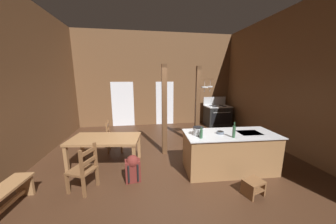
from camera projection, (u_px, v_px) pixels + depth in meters
name	position (u px, v px, depth m)	size (l,w,h in m)	color
ground_plane	(174.00, 168.00, 4.32)	(7.94, 8.95, 0.10)	#422819
wall_back	(157.00, 80.00, 7.90)	(7.94, 0.14, 4.25)	brown
wall_right	(309.00, 82.00, 4.46)	(0.14, 8.95, 4.25)	brown
glazed_door_back_left	(123.00, 104.00, 7.80)	(1.00, 0.01, 2.05)	white
glazed_panel_back_right	(165.00, 103.00, 8.10)	(0.84, 0.01, 2.05)	white
kitchen_island	(229.00, 152.00, 4.08)	(2.21, 1.07, 0.94)	#9E7044
stove_range	(217.00, 115.00, 7.99)	(1.17, 0.85, 1.32)	black
support_post_with_pot_rack	(198.00, 104.00, 5.53)	(0.56, 0.23, 2.60)	brown
support_post_center	(164.00, 111.00, 4.84)	(0.14, 0.14, 2.60)	brown
step_stool	(253.00, 186.00, 3.24)	(0.42, 0.37, 0.30)	brown
dining_table	(105.00, 141.00, 4.27)	(1.81, 1.12, 0.74)	#9E7044
ladderback_chair_near_window	(113.00, 137.00, 5.14)	(0.47, 0.47, 0.95)	brown
ladderback_chair_by_post	(84.00, 169.00, 3.32)	(0.58, 0.58, 0.95)	brown
backpack	(133.00, 167.00, 3.66)	(0.34, 0.33, 0.60)	maroon
stockpot_on_counter	(198.00, 131.00, 3.85)	(0.32, 0.25, 0.19)	silver
mixing_bowl_on_counter	(220.00, 133.00, 3.94)	(0.17, 0.17, 0.06)	slate
bottle_tall_on_counter	(234.00, 131.00, 3.67)	(0.06, 0.06, 0.35)	#2D5638
bottle_short_on_counter	(201.00, 134.00, 3.65)	(0.07, 0.07, 0.25)	#2D5638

